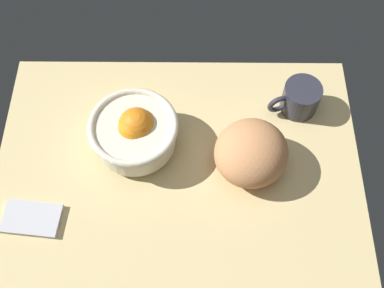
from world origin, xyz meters
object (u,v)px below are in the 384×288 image
(fruit_bowl, at_px, (135,131))
(napkin_folded, at_px, (32,218))
(bread_loaf, at_px, (251,153))
(mug, at_px, (299,98))

(fruit_bowl, relative_size, napkin_folded, 1.64)
(bread_loaf, distance_m, mug, 0.20)
(fruit_bowl, bearing_deg, bread_loaf, 168.67)
(fruit_bowl, height_order, napkin_folded, fruit_bowl)
(bread_loaf, bearing_deg, fruit_bowl, -11.33)
(mug, bearing_deg, napkin_folded, 26.00)
(fruit_bowl, bearing_deg, mug, -164.67)
(napkin_folded, bearing_deg, mug, -154.00)
(napkin_folded, relative_size, mug, 0.97)
(napkin_folded, bearing_deg, bread_loaf, -164.08)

